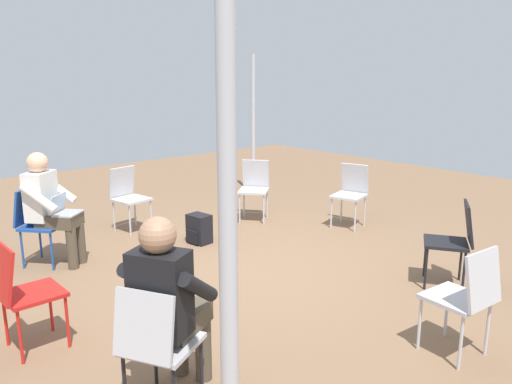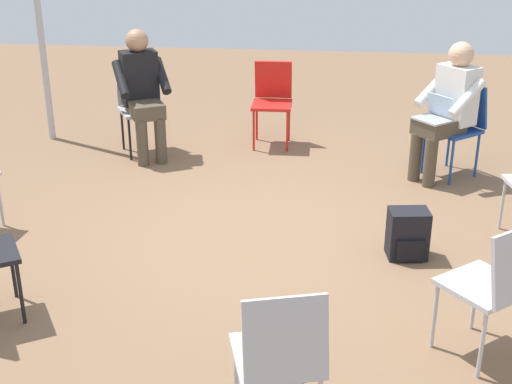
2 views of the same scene
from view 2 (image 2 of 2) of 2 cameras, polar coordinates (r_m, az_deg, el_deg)
The scene contains 10 objects.
ground_plane at distance 5.42m, azimuth -0.21°, elevation -3.84°, with size 14.00×14.00×0.00m, color brown.
chair_south at distance 3.33m, azimuth 1.93°, elevation -12.85°, with size 0.49×0.53×0.85m.
chair_southeast at distance 4.09m, azimuth 18.61°, elevation -6.83°, with size 0.58×0.58×0.85m.
chair_northwest at distance 7.24m, azimuth -9.31°, elevation 7.03°, with size 0.55×0.57×0.85m.
chair_north at distance 7.36m, azimuth 1.32°, elevation 7.59°, with size 0.41×0.44×0.85m.
chair_northeast at distance 6.78m, azimuth 15.92°, elevation 5.36°, with size 0.59×0.58×0.85m.
person_with_laptop at distance 6.60m, azimuth 15.13°, elevation 6.76°, with size 0.64×0.63×1.24m.
person_in_black at distance 7.03m, azimuth -9.10°, elevation 8.24°, with size 0.62×0.62×1.24m.
backpack_near_laptop_user at distance 5.23m, azimuth 12.02°, elevation -3.50°, with size 0.30×0.27×0.36m.
tent_pole_near at distance 7.65m, azimuth -17.05°, elevation 13.67°, with size 0.07×0.07×2.67m, color #B2B2B7.
Camera 2 is at (0.55, -4.81, 2.45)m, focal length 50.00 mm.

